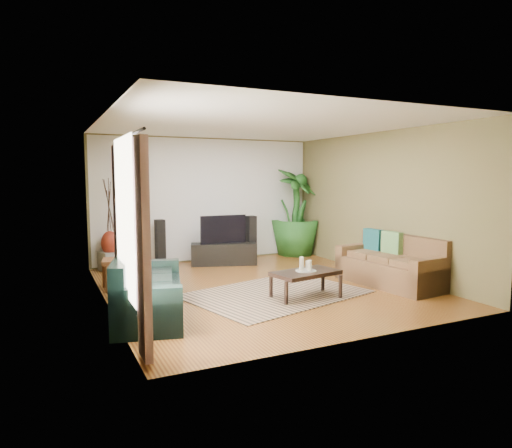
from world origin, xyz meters
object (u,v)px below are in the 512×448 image
sofa_right (390,261)px  vase (110,243)px  speaker_left (160,243)px  potted_plant (296,212)px  tv_stand (224,254)px  coffee_table (306,285)px  speaker_right (251,239)px  pedestal (111,261)px  television (223,229)px  side_table (118,274)px  sofa_left (149,285)px

sofa_right → vase: size_ratio=3.88×
sofa_right → vase: bearing=-134.3°
speaker_left → potted_plant: bearing=-6.9°
tv_stand → coffee_table: bearing=-68.7°
speaker_right → speaker_left: bearing=165.5°
potted_plant → pedestal: potted_plant is taller
television → pedestal: television is taller
vase → side_table: bearing=-93.5°
speaker_right → tv_stand: bearing=178.4°
television → pedestal: bearing=169.8°
sofa_left → potted_plant: size_ratio=0.93×
potted_plant → side_table: (-4.34, -1.61, -0.78)m
coffee_table → side_table: bearing=133.1°
pedestal → side_table: side_table is taller
vase → sofa_left: bearing=-89.1°
pedestal → vase: bearing=0.0°
sofa_left → side_table: (-0.15, 1.71, -0.18)m
television → speaker_left: size_ratio=1.03×
sofa_left → vase: bearing=15.2°
sofa_right → pedestal: 5.34m
sofa_left → sofa_right: size_ratio=1.03×
tv_stand → speaker_left: (-1.25, 0.43, 0.26)m
tv_stand → speaker_right: bearing=18.4°
coffee_table → vase: bearing=114.2°
sofa_right → pedestal: bearing=-134.3°
tv_stand → speaker_right: (0.64, 0.00, 0.28)m
sofa_left → coffee_table: sofa_left is taller
television → pedestal: size_ratio=2.68×
sofa_left → coffee_table: (2.36, -0.12, -0.21)m
speaker_left → potted_plant: potted_plant is taller
speaker_left → sofa_left: bearing=-112.8°
speaker_left → pedestal: 1.05m
sofa_right → potted_plant: 3.39m
sofa_left → speaker_right: 4.05m
sofa_right → coffee_table: bearing=-91.9°
television → speaker_right: bearing=-1.6°
side_table → pedestal: bearing=86.5°
pedestal → side_table: size_ratio=0.75×
sofa_left → speaker_right: speaker_right is taller
tv_stand → speaker_left: bearing=179.3°
coffee_table → vase: 4.22m
side_table → sofa_right: bearing=-22.0°
coffee_table → sofa_right: bearing=-7.1°
sofa_right → potted_plant: potted_plant is taller
sofa_left → speaker_left: size_ratio=1.98×
tv_stand → pedestal: size_ratio=3.65×
potted_plant → pedestal: bearing=180.0°
pedestal → vase: 0.36m
tv_stand → vase: size_ratio=2.85×
sofa_right → speaker_right: bearing=-161.9°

